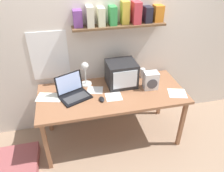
{
  "coord_description": "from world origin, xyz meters",
  "views": [
    {
      "loc": [
        -0.49,
        -2.16,
        2.28
      ],
      "look_at": [
        0.0,
        0.0,
        0.85
      ],
      "focal_mm": 35.0,
      "sensor_mm": 36.0,
      "label": 1
    }
  ],
  "objects_px": {
    "open_notebook": "(49,97)",
    "loose_paper_near_laptop": "(95,90)",
    "desk_lamp": "(85,72)",
    "loose_paper_near_monitor": "(177,93)",
    "juice_glass": "(143,73)",
    "crt_monitor": "(121,74)",
    "floor_cushion": "(18,162)",
    "corner_desk": "(112,97)",
    "computer_mouse": "(102,99)",
    "space_heater": "(151,80)",
    "printed_handout": "(113,97)",
    "laptop": "(73,91)"
  },
  "relations": [
    {
      "from": "juice_glass",
      "to": "loose_paper_near_monitor",
      "type": "bearing_deg",
      "value": -58.42
    },
    {
      "from": "corner_desk",
      "to": "computer_mouse",
      "type": "height_order",
      "value": "computer_mouse"
    },
    {
      "from": "space_heater",
      "to": "loose_paper_near_laptop",
      "type": "height_order",
      "value": "space_heater"
    },
    {
      "from": "printed_handout",
      "to": "loose_paper_near_monitor",
      "type": "relative_size",
      "value": 0.76
    },
    {
      "from": "desk_lamp",
      "to": "corner_desk",
      "type": "bearing_deg",
      "value": -36.13
    },
    {
      "from": "corner_desk",
      "to": "printed_handout",
      "type": "bearing_deg",
      "value": -90.85
    },
    {
      "from": "corner_desk",
      "to": "laptop",
      "type": "bearing_deg",
      "value": 174.17
    },
    {
      "from": "space_heater",
      "to": "crt_monitor",
      "type": "bearing_deg",
      "value": 156.62
    },
    {
      "from": "crt_monitor",
      "to": "floor_cushion",
      "type": "relative_size",
      "value": 0.79
    },
    {
      "from": "printed_handout",
      "to": "laptop",
      "type": "bearing_deg",
      "value": 164.01
    },
    {
      "from": "computer_mouse",
      "to": "printed_handout",
      "type": "bearing_deg",
      "value": 14.36
    },
    {
      "from": "desk_lamp",
      "to": "loose_paper_near_monitor",
      "type": "bearing_deg",
      "value": -19.14
    },
    {
      "from": "corner_desk",
      "to": "loose_paper_near_laptop",
      "type": "height_order",
      "value": "loose_paper_near_laptop"
    },
    {
      "from": "corner_desk",
      "to": "printed_handout",
      "type": "distance_m",
      "value": 0.1
    },
    {
      "from": "space_heater",
      "to": "printed_handout",
      "type": "relative_size",
      "value": 1.13
    },
    {
      "from": "desk_lamp",
      "to": "open_notebook",
      "type": "height_order",
      "value": "desk_lamp"
    },
    {
      "from": "crt_monitor",
      "to": "floor_cushion",
      "type": "height_order",
      "value": "crt_monitor"
    },
    {
      "from": "printed_handout",
      "to": "loose_paper_near_monitor",
      "type": "height_order",
      "value": "same"
    },
    {
      "from": "computer_mouse",
      "to": "loose_paper_near_monitor",
      "type": "relative_size",
      "value": 0.42
    },
    {
      "from": "crt_monitor",
      "to": "desk_lamp",
      "type": "xyz_separation_m",
      "value": [
        -0.45,
        0.07,
        0.05
      ]
    },
    {
      "from": "computer_mouse",
      "to": "open_notebook",
      "type": "height_order",
      "value": "computer_mouse"
    },
    {
      "from": "crt_monitor",
      "to": "loose_paper_near_laptop",
      "type": "bearing_deg",
      "value": -171.66
    },
    {
      "from": "crt_monitor",
      "to": "printed_handout",
      "type": "relative_size",
      "value": 1.88
    },
    {
      "from": "space_heater",
      "to": "printed_handout",
      "type": "height_order",
      "value": "space_heater"
    },
    {
      "from": "open_notebook",
      "to": "floor_cushion",
      "type": "distance_m",
      "value": 0.89
    },
    {
      "from": "desk_lamp",
      "to": "space_heater",
      "type": "relative_size",
      "value": 1.54
    },
    {
      "from": "open_notebook",
      "to": "loose_paper_near_laptop",
      "type": "xyz_separation_m",
      "value": [
        0.56,
        0.03,
        0.0
      ]
    },
    {
      "from": "open_notebook",
      "to": "printed_handout",
      "type": "relative_size",
      "value": 1.69
    },
    {
      "from": "printed_handout",
      "to": "open_notebook",
      "type": "bearing_deg",
      "value": 168.06
    },
    {
      "from": "open_notebook",
      "to": "loose_paper_near_laptop",
      "type": "bearing_deg",
      "value": 3.14
    },
    {
      "from": "corner_desk",
      "to": "computer_mouse",
      "type": "bearing_deg",
      "value": -140.43
    },
    {
      "from": "space_heater",
      "to": "loose_paper_near_laptop",
      "type": "bearing_deg",
      "value": 174.42
    },
    {
      "from": "space_heater",
      "to": "open_notebook",
      "type": "xyz_separation_m",
      "value": [
        -1.25,
        0.07,
        -0.11
      ]
    },
    {
      "from": "juice_glass",
      "to": "floor_cushion",
      "type": "relative_size",
      "value": 0.28
    },
    {
      "from": "loose_paper_near_laptop",
      "to": "floor_cushion",
      "type": "height_order",
      "value": "loose_paper_near_laptop"
    },
    {
      "from": "open_notebook",
      "to": "loose_paper_near_laptop",
      "type": "height_order",
      "value": "same"
    },
    {
      "from": "crt_monitor",
      "to": "computer_mouse",
      "type": "xyz_separation_m",
      "value": [
        -0.31,
        -0.29,
        -0.14
      ]
    },
    {
      "from": "printed_handout",
      "to": "desk_lamp",
      "type": "bearing_deg",
      "value": 132.31
    },
    {
      "from": "corner_desk",
      "to": "printed_handout",
      "type": "xyz_separation_m",
      "value": [
        -0.0,
        -0.09,
        0.06
      ]
    },
    {
      "from": "laptop",
      "to": "juice_glass",
      "type": "relative_size",
      "value": 3.24
    },
    {
      "from": "desk_lamp",
      "to": "space_heater",
      "type": "xyz_separation_m",
      "value": [
        0.78,
        -0.23,
        -0.1
      ]
    },
    {
      "from": "laptop",
      "to": "computer_mouse",
      "type": "height_order",
      "value": "laptop"
    },
    {
      "from": "juice_glass",
      "to": "floor_cushion",
      "type": "height_order",
      "value": "juice_glass"
    },
    {
      "from": "loose_paper_near_monitor",
      "to": "open_notebook",
      "type": "bearing_deg",
      "value": 170.27
    },
    {
      "from": "laptop",
      "to": "desk_lamp",
      "type": "bearing_deg",
      "value": 21.17
    },
    {
      "from": "crt_monitor",
      "to": "loose_paper_near_monitor",
      "type": "height_order",
      "value": "crt_monitor"
    },
    {
      "from": "open_notebook",
      "to": "computer_mouse",
      "type": "bearing_deg",
      "value": -18.16
    },
    {
      "from": "laptop",
      "to": "loose_paper_near_laptop",
      "type": "distance_m",
      "value": 0.29
    },
    {
      "from": "space_heater",
      "to": "open_notebook",
      "type": "distance_m",
      "value": 1.25
    },
    {
      "from": "juice_glass",
      "to": "open_notebook",
      "type": "bearing_deg",
      "value": -170.59
    }
  ]
}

